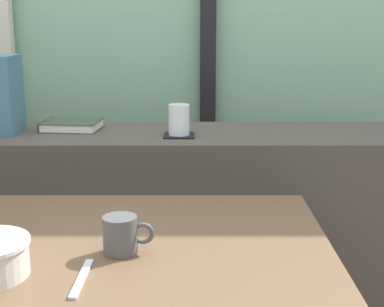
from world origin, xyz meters
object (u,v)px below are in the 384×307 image
object	(u,v)px
coaster_square	(180,135)
closed_book	(72,125)
breakfast_table	(108,286)
juice_glass	(180,121)
ceramic_mug	(122,235)
fork_utensil	(82,278)

from	to	relation	value
coaster_square	closed_book	distance (m)	0.39
breakfast_table	juice_glass	bearing A→B (deg)	75.63
ceramic_mug	coaster_square	bearing A→B (deg)	80.49
ceramic_mug	breakfast_table	bearing A→B (deg)	127.46
juice_glass	fork_utensil	size ratio (longest dim) A/B	0.59
breakfast_table	ceramic_mug	size ratio (longest dim) A/B	9.18
breakfast_table	ceramic_mug	xyz separation A→B (m)	(0.04, -0.06, 0.15)
breakfast_table	closed_book	size ratio (longest dim) A/B	4.99
ceramic_mug	juice_glass	bearing A→B (deg)	80.49
coaster_square	fork_utensil	bearing A→B (deg)	-102.46
coaster_square	closed_book	xyz separation A→B (m)	(-0.38, 0.11, 0.01)
closed_book	fork_utensil	size ratio (longest dim) A/B	1.22
fork_utensil	ceramic_mug	bearing A→B (deg)	64.75
juice_glass	fork_utensil	xyz separation A→B (m)	(-0.18, -0.80, -0.17)
breakfast_table	fork_utensil	size ratio (longest dim) A/B	6.10
breakfast_table	juice_glass	xyz separation A→B (m)	(0.16, 0.61, 0.28)
fork_utensil	coaster_square	bearing A→B (deg)	78.73
breakfast_table	fork_utensil	distance (m)	0.22
coaster_square	closed_book	bearing A→B (deg)	163.67
closed_book	breakfast_table	bearing A→B (deg)	-73.07
juice_glass	closed_book	xyz separation A→B (m)	(-0.38, 0.11, -0.03)
breakfast_table	closed_book	bearing A→B (deg)	106.93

